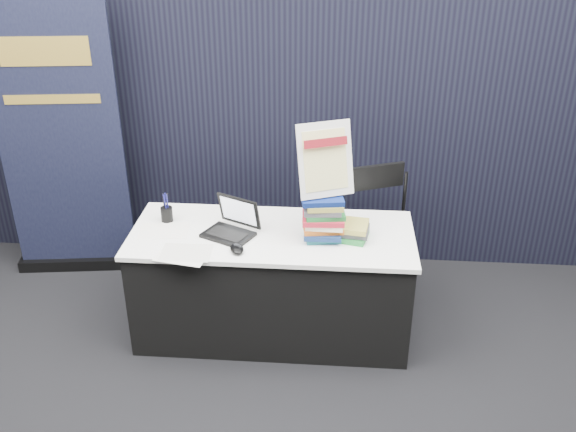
% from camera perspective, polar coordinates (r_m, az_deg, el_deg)
% --- Properties ---
extents(floor, '(8.00, 8.00, 0.00)m').
position_cam_1_polar(floor, '(4.05, -2.11, -14.65)').
color(floor, black).
rests_on(floor, ground).
extents(drape_partition, '(6.00, 0.08, 2.40)m').
position_cam_1_polar(drape_partition, '(4.85, -0.24, 9.15)').
color(drape_partition, black).
rests_on(drape_partition, floor).
extents(display_table, '(1.80, 0.75, 0.75)m').
position_cam_1_polar(display_table, '(4.26, -1.38, -5.93)').
color(display_table, black).
rests_on(display_table, floor).
extents(laptop, '(0.36, 0.36, 0.23)m').
position_cam_1_polar(laptop, '(4.05, -5.28, -0.86)').
color(laptop, black).
rests_on(laptop, display_table).
extents(mouse, '(0.12, 0.15, 0.04)m').
position_cam_1_polar(mouse, '(3.86, -4.57, -2.92)').
color(mouse, black).
rests_on(mouse, display_table).
extents(brochure_left, '(0.33, 0.25, 0.00)m').
position_cam_1_polar(brochure_left, '(4.17, -10.97, -1.29)').
color(brochure_left, white).
rests_on(brochure_left, display_table).
extents(brochure_mid, '(0.33, 0.26, 0.00)m').
position_cam_1_polar(brochure_mid, '(3.88, -9.35, -3.45)').
color(brochure_mid, white).
rests_on(brochure_mid, display_table).
extents(brochure_right, '(0.31, 0.22, 0.00)m').
position_cam_1_polar(brochure_right, '(3.90, -9.04, -3.24)').
color(brochure_right, silver).
rests_on(brochure_right, display_table).
extents(pen_cup, '(0.10, 0.10, 0.10)m').
position_cam_1_polar(pen_cup, '(4.26, -10.72, 0.15)').
color(pen_cup, black).
rests_on(pen_cup, display_table).
extents(book_stack_tall, '(0.25, 0.20, 0.29)m').
position_cam_1_polar(book_stack_tall, '(3.94, 3.18, -0.16)').
color(book_stack_tall, '#1B6068').
rests_on(book_stack_tall, display_table).
extents(book_stack_short, '(0.26, 0.22, 0.10)m').
position_cam_1_polar(book_stack_short, '(4.01, 5.49, -1.22)').
color(book_stack_short, '#207933').
rests_on(book_stack_short, display_table).
extents(info_sign, '(0.36, 0.25, 0.46)m').
position_cam_1_polar(info_sign, '(3.81, 3.33, 4.94)').
color(info_sign, black).
rests_on(info_sign, book_stack_tall).
extents(pullup_banner, '(0.94, 0.22, 2.22)m').
position_cam_1_polar(pullup_banner, '(4.97, -19.42, 5.37)').
color(pullup_banner, black).
rests_on(pullup_banner, floor).
extents(stacking_chair, '(0.59, 0.60, 1.00)m').
position_cam_1_polar(stacking_chair, '(4.49, 7.53, -1.63)').
color(stacking_chair, black).
rests_on(stacking_chair, floor).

